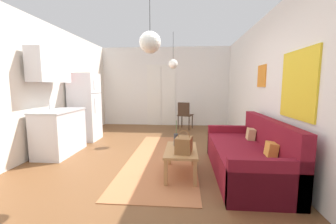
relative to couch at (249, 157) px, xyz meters
name	(u,v)px	position (x,y,z in m)	size (l,w,h in m)	color
ground_plane	(144,168)	(-1.70, 0.23, -0.33)	(4.95, 8.31, 0.10)	brown
wall_back	(165,87)	(-1.71, 4.13, 1.05)	(4.55, 0.13, 2.68)	white
wall_right	(282,88)	(0.52, 0.22, 1.06)	(0.12, 7.91, 2.68)	white
wall_left	(18,88)	(-3.93, 0.23, 1.06)	(0.12, 7.91, 2.68)	silver
area_rug	(163,158)	(-1.42, 0.61, -0.27)	(1.24, 3.27, 0.01)	#B26B42
couch	(249,157)	(0.00, 0.00, 0.00)	(0.89, 2.06, 0.87)	maroon
coffee_table	(181,153)	(-1.06, -0.10, 0.07)	(0.48, 0.87, 0.41)	#B27F4C
bamboo_vase	(176,140)	(-1.14, 0.08, 0.23)	(0.08, 0.08, 0.42)	#2D2D33
handbag	(184,145)	(-1.02, -0.28, 0.25)	(0.26, 0.30, 0.33)	brown
refrigerator	(85,107)	(-3.51, 1.86, 0.56)	(0.65, 0.61, 1.68)	white
kitchen_counter	(57,115)	(-3.55, 0.73, 0.51)	(0.60, 1.09, 2.07)	silver
accent_chair	(185,114)	(-1.01, 3.38, 0.21)	(0.53, 0.52, 0.86)	#382619
pendant_lamp_near	(150,42)	(-1.46, -0.50, 1.65)	(0.28, 0.28, 0.89)	black
pendant_lamp_far	(173,64)	(-1.31, 2.09, 1.63)	(0.23, 0.23, 0.89)	black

